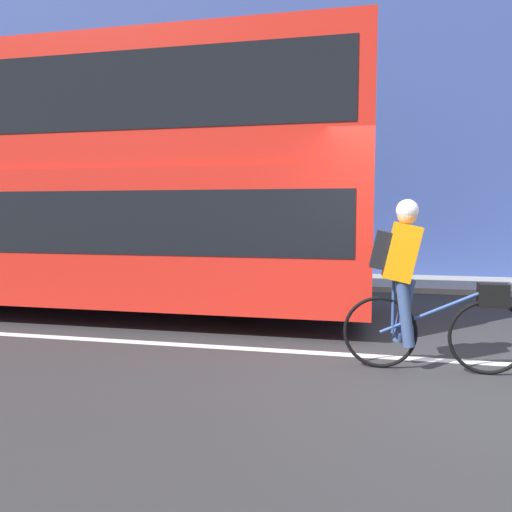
% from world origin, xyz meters
% --- Properties ---
extents(ground_plane, '(80.00, 80.00, 0.00)m').
position_xyz_m(ground_plane, '(0.00, 0.00, 0.00)').
color(ground_plane, '#2D2D30').
extents(road_center_line, '(50.00, 0.14, 0.01)m').
position_xyz_m(road_center_line, '(0.00, 0.24, 0.00)').
color(road_center_line, silver).
rests_on(road_center_line, ground_plane).
extents(sidewalk_curb, '(60.00, 2.02, 0.10)m').
position_xyz_m(sidewalk_curb, '(0.00, 5.60, 0.05)').
color(sidewalk_curb, gray).
rests_on(sidewalk_curb, ground_plane).
extents(building_facade, '(60.00, 0.30, 8.06)m').
position_xyz_m(building_facade, '(0.00, 6.76, 4.03)').
color(building_facade, '#33478C').
rests_on(building_facade, ground_plane).
extents(bus, '(9.96, 2.48, 3.79)m').
position_xyz_m(bus, '(-5.71, 1.86, 2.09)').
color(bus, black).
rests_on(bus, ground_plane).
extents(cyclist_on_bike, '(1.70, 0.32, 1.66)m').
position_xyz_m(cyclist_on_bike, '(-0.34, -0.13, 0.89)').
color(cyclist_on_bike, black).
rests_on(cyclist_on_bike, ground_plane).
extents(street_sign_post, '(0.36, 0.09, 2.78)m').
position_xyz_m(street_sign_post, '(-2.53, 5.50, 1.65)').
color(street_sign_post, '#59595B').
rests_on(street_sign_post, sidewalk_curb).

